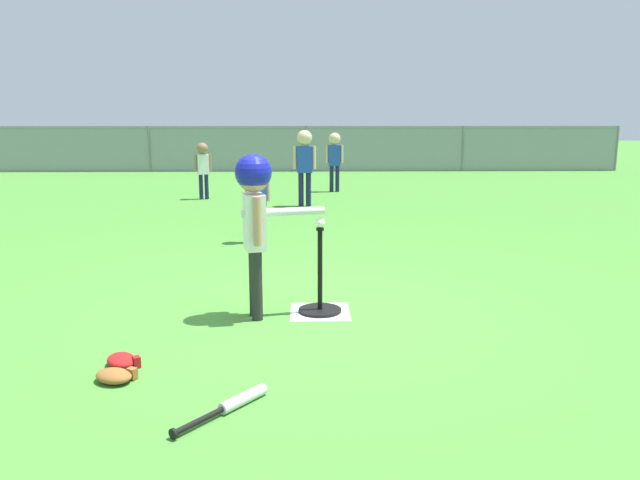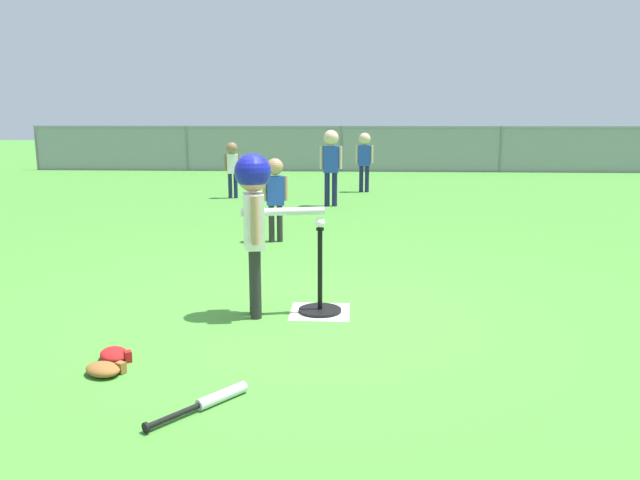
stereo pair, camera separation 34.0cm
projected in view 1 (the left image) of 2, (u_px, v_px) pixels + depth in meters
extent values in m
plane|color=#478C33|center=(309.00, 319.00, 4.48)|extent=(60.00, 60.00, 0.00)
cube|color=white|center=(320.00, 312.00, 4.64)|extent=(0.44, 0.44, 0.01)
cylinder|color=black|center=(320.00, 310.00, 4.64)|extent=(0.32, 0.32, 0.03)
cylinder|color=black|center=(320.00, 269.00, 4.58)|extent=(0.04, 0.04, 0.62)
cylinder|color=black|center=(320.00, 229.00, 4.52)|extent=(0.06, 0.06, 0.02)
sphere|color=white|center=(320.00, 223.00, 4.51)|extent=(0.07, 0.07, 0.07)
cylinder|color=#262626|center=(254.00, 282.00, 4.53)|extent=(0.08, 0.08, 0.51)
cylinder|color=#262626|center=(257.00, 286.00, 4.42)|extent=(0.08, 0.08, 0.51)
cube|color=white|center=(254.00, 222.00, 4.39)|extent=(0.18, 0.25, 0.39)
cylinder|color=tan|center=(251.00, 215.00, 4.51)|extent=(0.06, 0.06, 0.34)
cylinder|color=tan|center=(257.00, 221.00, 4.25)|extent=(0.06, 0.06, 0.34)
sphere|color=tan|center=(253.00, 176.00, 4.32)|extent=(0.23, 0.23, 0.23)
sphere|color=#141999|center=(253.00, 172.00, 4.32)|extent=(0.26, 0.26, 0.26)
cylinder|color=silver|center=(283.00, 212.00, 4.43)|extent=(0.60, 0.19, 0.06)
cylinder|color=#191E4C|center=(207.00, 187.00, 10.75)|extent=(0.07, 0.07, 0.43)
cylinder|color=#191E4C|center=(201.00, 187.00, 10.73)|extent=(0.07, 0.07, 0.43)
cube|color=white|center=(203.00, 164.00, 10.66)|extent=(0.22, 0.17, 0.34)
cylinder|color=#8C6647|center=(210.00, 163.00, 10.69)|extent=(0.05, 0.05, 0.29)
cylinder|color=#8C6647|center=(196.00, 163.00, 10.62)|extent=(0.05, 0.05, 0.29)
sphere|color=#8C6647|center=(202.00, 148.00, 10.61)|extent=(0.19, 0.19, 0.19)
cylinder|color=#191E4C|center=(337.00, 179.00, 11.76)|extent=(0.08, 0.08, 0.49)
cylinder|color=#191E4C|center=(332.00, 179.00, 11.77)|extent=(0.08, 0.08, 0.49)
cube|color=#2347B7|center=(335.00, 155.00, 11.68)|extent=(0.23, 0.14, 0.38)
cylinder|color=beige|center=(342.00, 154.00, 11.67)|extent=(0.05, 0.05, 0.33)
cylinder|color=beige|center=(327.00, 154.00, 11.68)|extent=(0.05, 0.05, 0.33)
sphere|color=beige|center=(335.00, 139.00, 11.61)|extent=(0.22, 0.22, 0.22)
cylinder|color=#262626|center=(262.00, 224.00, 7.13)|extent=(0.07, 0.07, 0.43)
cylinder|color=#262626|center=(254.00, 224.00, 7.10)|extent=(0.07, 0.07, 0.43)
cube|color=#2347B7|center=(257.00, 191.00, 7.04)|extent=(0.21, 0.16, 0.33)
cylinder|color=tan|center=(268.00, 189.00, 7.07)|extent=(0.05, 0.05, 0.29)
cylinder|color=tan|center=(247.00, 189.00, 7.00)|extent=(0.05, 0.05, 0.29)
sphere|color=tan|center=(257.00, 167.00, 6.98)|extent=(0.19, 0.19, 0.19)
cylinder|color=#191E4C|center=(308.00, 189.00, 9.92)|extent=(0.08, 0.08, 0.54)
cylinder|color=#191E4C|center=(301.00, 189.00, 9.92)|extent=(0.08, 0.08, 0.54)
cube|color=#2347B7|center=(305.00, 159.00, 9.83)|extent=(0.24, 0.15, 0.42)
cylinder|color=beige|center=(314.00, 158.00, 9.83)|extent=(0.06, 0.06, 0.36)
cylinder|color=beige|center=(295.00, 158.00, 9.81)|extent=(0.06, 0.06, 0.36)
sphere|color=beige|center=(304.00, 138.00, 9.76)|extent=(0.24, 0.24, 0.24)
cylinder|color=silver|center=(243.00, 399.00, 3.17)|extent=(0.24, 0.27, 0.06)
cylinder|color=black|center=(198.00, 421.00, 2.94)|extent=(0.21, 0.25, 0.03)
cylinder|color=black|center=(173.00, 434.00, 2.82)|extent=(0.05, 0.04, 0.05)
ellipsoid|color=#B21919|center=(121.00, 360.00, 3.65)|extent=(0.25, 0.27, 0.07)
cube|color=#B21919|center=(137.00, 362.00, 3.63)|extent=(0.06, 0.06, 0.06)
ellipsoid|color=brown|center=(114.00, 376.00, 3.43)|extent=(0.27, 0.25, 0.07)
cube|color=brown|center=(132.00, 373.00, 3.46)|extent=(0.06, 0.06, 0.06)
cylinder|color=slate|center=(149.00, 149.00, 15.79)|extent=(0.06, 0.06, 1.15)
cylinder|color=slate|center=(307.00, 149.00, 15.88)|extent=(0.06, 0.06, 1.15)
cylinder|color=slate|center=(463.00, 149.00, 15.96)|extent=(0.06, 0.06, 1.15)
cylinder|color=slate|center=(617.00, 148.00, 16.05)|extent=(0.06, 0.06, 1.15)
cube|color=gray|center=(307.00, 128.00, 15.78)|extent=(16.00, 0.03, 0.03)
cube|color=gray|center=(307.00, 149.00, 15.88)|extent=(16.00, 0.01, 1.15)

